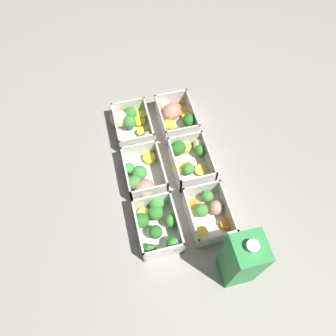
# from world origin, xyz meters

# --- Properties ---
(ground_plane) EXTENTS (4.00, 4.00, 0.00)m
(ground_plane) POSITION_xyz_m (0.00, 0.00, 0.00)
(ground_plane) COLOR gray
(container_near_left) EXTENTS (0.15, 0.13, 0.06)m
(container_near_left) POSITION_xyz_m (-0.16, -0.07, 0.03)
(container_near_left) COLOR silver
(container_near_left) RESTS_ON ground_plane
(container_near_center) EXTENTS (0.15, 0.10, 0.06)m
(container_near_center) POSITION_xyz_m (0.01, -0.07, 0.03)
(container_near_center) COLOR silver
(container_near_center) RESTS_ON ground_plane
(container_near_right) EXTENTS (0.15, 0.10, 0.06)m
(container_near_right) POSITION_xyz_m (0.15, -0.06, 0.03)
(container_near_right) COLOR silver
(container_near_right) RESTS_ON ground_plane
(container_far_left) EXTENTS (0.15, 0.11, 0.06)m
(container_far_left) POSITION_xyz_m (-0.16, 0.06, 0.02)
(container_far_left) COLOR silver
(container_far_left) RESTS_ON ground_plane
(container_far_center) EXTENTS (0.15, 0.12, 0.06)m
(container_far_center) POSITION_xyz_m (-0.02, 0.07, 0.02)
(container_far_center) COLOR silver
(container_far_center) RESTS_ON ground_plane
(container_far_right) EXTENTS (0.14, 0.11, 0.06)m
(container_far_right) POSITION_xyz_m (0.15, 0.07, 0.02)
(container_far_right) COLOR silver
(container_far_right) RESTS_ON ground_plane
(juice_carton) EXTENTS (0.07, 0.07, 0.20)m
(juice_carton) POSITION_xyz_m (0.29, 0.08, 0.10)
(juice_carton) COLOR green
(juice_carton) RESTS_ON ground_plane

